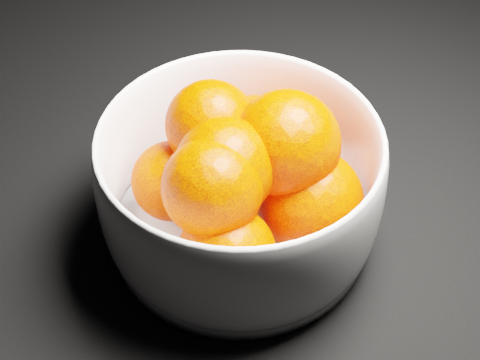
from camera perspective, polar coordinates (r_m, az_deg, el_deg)
name	(u,v)px	position (r m, az deg, el deg)	size (l,w,h in m)	color
bowl	(240,185)	(0.50, 0.00, -0.42)	(0.21, 0.21, 0.10)	silver
orange_pile	(247,173)	(0.49, 0.59, 0.62)	(0.16, 0.17, 0.12)	#FF3100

